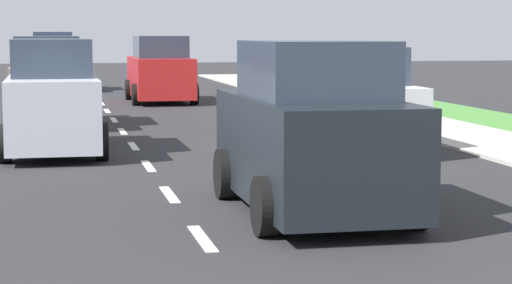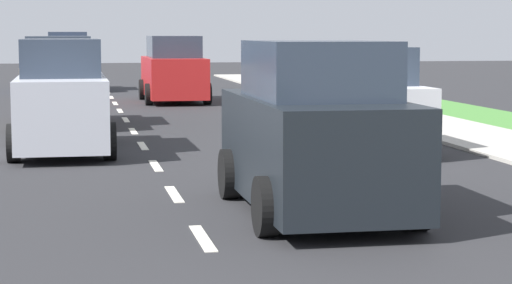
% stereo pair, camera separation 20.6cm
% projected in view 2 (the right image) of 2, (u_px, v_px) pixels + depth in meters
% --- Properties ---
extents(ground_plane, '(96.00, 96.00, 0.00)m').
position_uv_depth(ground_plane, '(125.00, 119.00, 25.74)').
color(ground_plane, '#28282B').
extents(lane_center_line, '(0.14, 46.40, 0.01)m').
position_uv_depth(lane_center_line, '(117.00, 107.00, 29.84)').
color(lane_center_line, silver).
rests_on(lane_center_line, ground).
extents(car_oncoming_second, '(1.96, 4.22, 2.17)m').
position_uv_depth(car_oncoming_second, '(60.00, 84.00, 23.86)').
color(car_oncoming_second, gray).
rests_on(car_oncoming_second, ground).
extents(car_oncoming_lead, '(1.88, 4.35, 2.14)m').
position_uv_depth(car_oncoming_lead, '(62.00, 100.00, 18.53)').
color(car_oncoming_lead, silver).
rests_on(car_oncoming_lead, ground).
extents(car_outgoing_ahead, '(1.98, 4.13, 2.16)m').
position_uv_depth(car_outgoing_ahead, '(315.00, 134.00, 12.20)').
color(car_outgoing_ahead, black).
rests_on(car_outgoing_ahead, ground).
extents(car_outgoing_far, '(2.05, 4.37, 2.15)m').
position_uv_depth(car_outgoing_far, '(174.00, 71.00, 31.93)').
color(car_outgoing_far, red).
rests_on(car_outgoing_far, ground).
extents(car_parked_far, '(1.92, 4.18, 1.99)m').
position_uv_depth(car_parked_far, '(360.00, 102.00, 18.80)').
color(car_parked_far, silver).
rests_on(car_parked_far, ground).
extents(car_oncoming_third, '(1.91, 4.13, 2.28)m').
position_uv_depth(car_oncoming_third, '(68.00, 63.00, 38.27)').
color(car_oncoming_third, '#1E4799').
rests_on(car_oncoming_third, ground).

